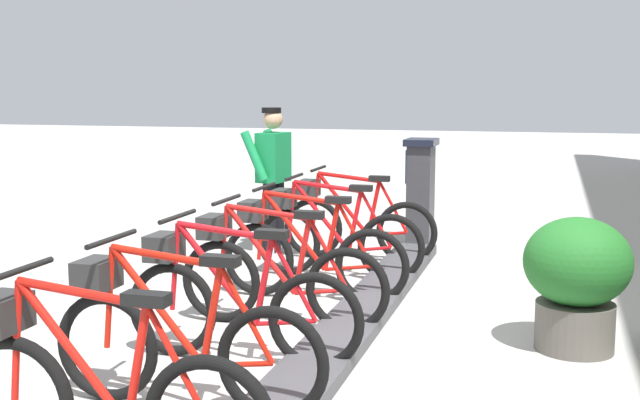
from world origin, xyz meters
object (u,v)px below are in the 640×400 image
at_px(bike_docked_2, 306,252).
at_px(worker_near_rack, 273,174).
at_px(payment_kiosk, 420,190).
at_px(bike_docked_1, 332,235).
at_px(bike_docked_4, 232,301).
at_px(bike_docked_3, 274,273).
at_px(bike_docked_0, 353,221).
at_px(bike_docked_5, 175,338).
at_px(planter_bush, 577,277).
at_px(bike_docked_6, 94,392).

height_order(bike_docked_2, worker_near_rack, worker_near_rack).
height_order(payment_kiosk, bike_docked_1, payment_kiosk).
distance_m(bike_docked_4, worker_near_rack, 3.74).
relative_size(payment_kiosk, bike_docked_1, 0.74).
bearing_deg(worker_near_rack, bike_docked_3, 109.65).
bearing_deg(bike_docked_0, payment_kiosk, -117.97).
bearing_deg(bike_docked_5, payment_kiosk, -96.06).
relative_size(bike_docked_2, planter_bush, 1.77).
bearing_deg(payment_kiosk, planter_bush, 115.29).
xyz_separation_m(bike_docked_4, bike_docked_5, (0.00, 0.86, 0.00)).
distance_m(payment_kiosk, bike_docked_6, 6.28).
bearing_deg(bike_docked_1, bike_docked_4, 90.00).
relative_size(payment_kiosk, bike_docked_3, 0.74).
bearing_deg(worker_near_rack, bike_docked_4, 105.17).
bearing_deg(bike_docked_5, bike_docked_0, -90.00).
bearing_deg(payment_kiosk, worker_near_rack, 31.42).
relative_size(bike_docked_1, bike_docked_3, 1.00).
relative_size(bike_docked_0, bike_docked_3, 1.00).
xyz_separation_m(bike_docked_1, bike_docked_4, (0.00, 2.59, 0.00)).
distance_m(bike_docked_2, planter_bush, 2.42).
bearing_deg(bike_docked_0, planter_bush, 131.97).
bearing_deg(bike_docked_0, worker_near_rack, -7.84).
xyz_separation_m(bike_docked_3, bike_docked_4, (0.00, 0.86, 0.00)).
bearing_deg(bike_docked_0, bike_docked_3, 90.00).
bearing_deg(bike_docked_6, bike_docked_2, -90.00).
bearing_deg(payment_kiosk, bike_docked_2, 78.46).
xyz_separation_m(payment_kiosk, worker_near_rack, (1.54, 0.94, 0.24)).
bearing_deg(bike_docked_5, bike_docked_2, -90.00).
height_order(payment_kiosk, planter_bush, payment_kiosk).
distance_m(payment_kiosk, bike_docked_2, 2.87).
xyz_separation_m(bike_docked_2, planter_bush, (-2.28, 0.81, 0.11)).
distance_m(payment_kiosk, bike_docked_5, 5.42).
height_order(payment_kiosk, bike_docked_4, payment_kiosk).
relative_size(bike_docked_4, worker_near_rack, 1.04).
bearing_deg(bike_docked_6, bike_docked_3, -90.00).
bearing_deg(planter_bush, worker_near_rack, -39.37).
distance_m(bike_docked_1, planter_bush, 2.83).
bearing_deg(bike_docked_2, bike_docked_5, 90.00).
bearing_deg(payment_kiosk, bike_docked_3, 81.13).
height_order(bike_docked_1, planter_bush, bike_docked_1).
relative_size(bike_docked_5, bike_docked_6, 1.00).
distance_m(bike_docked_1, bike_docked_5, 3.45).
relative_size(bike_docked_0, bike_docked_1, 1.00).
relative_size(bike_docked_6, planter_bush, 1.77).
relative_size(payment_kiosk, bike_docked_4, 0.74).
distance_m(bike_docked_5, planter_bush, 2.89).
distance_m(bike_docked_1, bike_docked_3, 1.72).
xyz_separation_m(bike_docked_2, worker_near_rack, (0.97, -1.86, 0.48)).
height_order(bike_docked_4, bike_docked_6, same).
height_order(bike_docked_5, planter_bush, bike_docked_5).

